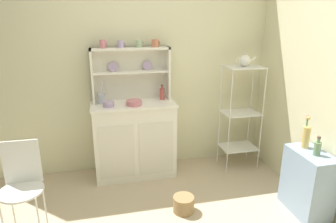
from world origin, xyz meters
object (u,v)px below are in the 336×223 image
Objects in this scene: porcelain_teapot at (245,61)px; floor_basket at (184,204)px; hutch_shelf_unit at (131,69)px; side_shelf_blue at (308,183)px; wire_chair at (22,180)px; flower_vase at (306,135)px; jam_bottle at (162,94)px; utensil_jar at (101,98)px; bowl_mixing_large at (109,104)px; cup_rose_0 at (103,44)px; oil_bottle at (317,148)px; bakers_rack at (241,109)px; hutch_cabinet at (135,139)px.

floor_basket is at bearing -140.29° from porcelain_teapot.
hutch_shelf_unit is 2.20m from side_shelf_blue.
flower_vase reaches higher than wire_chair.
jam_bottle is 0.71m from utensil_jar.
porcelain_teapot reaches higher than bowl_mixing_large.
utensil_jar is at bearing -142.24° from cup_rose_0.
wire_chair is (-2.59, 0.28, 0.20)m from side_shelf_blue.
side_shelf_blue is 3.04× the size of floor_basket.
porcelain_teapot reaches higher than side_shelf_blue.
porcelain_teapot is (1.30, -0.24, 0.09)m from hutch_shelf_unit.
bakers_rack is at bearing 102.42° from oil_bottle.
hutch_shelf_unit reaches higher than jam_bottle.
cup_rose_0 is 1.62m from porcelain_teapot.
flower_vase is (1.83, -1.10, -0.80)m from cup_rose_0.
wire_chair reaches higher than oil_bottle.
side_shelf_blue is 1.80m from jam_bottle.
jam_bottle is at bearing 17.98° from wire_chair.
porcelain_teapot is at bearing 103.06° from side_shelf_blue.
oil_bottle is (1.83, -1.27, -0.85)m from cup_rose_0.
utensil_jar reaches higher than hutch_cabinet.
porcelain_teapot is at bearing 2.64° from wire_chair.
bowl_mixing_large is (-0.28, -0.23, -0.33)m from hutch_shelf_unit.
hutch_cabinet is 1.34m from bakers_rack.
flower_vase is (1.18, -1.07, -0.21)m from jam_bottle.
cup_rose_0 reaches higher than wire_chair.
porcelain_teapot is (1.30, -0.08, 0.89)m from hutch_cabinet.
cup_rose_0 is at bearing 146.29° from side_shelf_blue.
cup_rose_0 is (-0.30, 0.12, 1.10)m from hutch_cabinet.
wire_chair is at bearing -147.07° from jam_bottle.
bowl_mixing_large is 2.12m from oil_bottle.
cup_rose_0 is (0.75, 0.95, 1.04)m from wire_chair.
jam_bottle reaches higher than hutch_cabinet.
bowl_mixing_large reaches higher than floor_basket.
hutch_shelf_unit is (-0.00, 0.16, 0.80)m from hutch_cabinet.
hutch_shelf_unit is 1.60m from floor_basket.
porcelain_teapot reaches higher than utensil_jar.
bakers_rack is 1.51× the size of wire_chair.
porcelain_teapot is at bearing -10.41° from hutch_shelf_unit.
bakers_rack is at bearing 2.63° from wire_chair.
bowl_mixing_large is at bearing 153.45° from flower_vase.
bakers_rack is 5.21× the size of utensil_jar.
porcelain_teapot is at bearing 39.71° from floor_basket.
wire_chair is at bearing -128.61° from cup_rose_0.
porcelain_teapot is at bearing -7.13° from cup_rose_0.
floor_basket is 0.62× the size of flower_vase.
cup_rose_0 reaches higher than hutch_shelf_unit.
bakers_rack reaches higher than oil_bottle.
bakers_rack is at bearing 102.98° from side_shelf_blue.
wire_chair is at bearing -136.85° from hutch_shelf_unit.
floor_basket is at bearing 173.51° from flower_vase.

